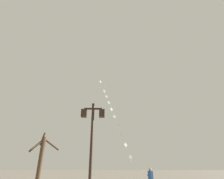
# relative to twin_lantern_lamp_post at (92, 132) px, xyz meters

# --- Properties ---
(twin_lantern_lamp_post) EXTENTS (1.21, 0.28, 4.88)m
(twin_lantern_lamp_post) POSITION_rel_twin_lantern_lamp_post_xyz_m (0.00, 0.00, 0.00)
(twin_lantern_lamp_post) COLOR black
(twin_lantern_lamp_post) RESTS_ON ground_plane
(kite_train) EXTENTS (4.57, 9.82, 15.37)m
(kite_train) POSITION_rel_twin_lantern_lamp_post_xyz_m (1.46, 13.13, 4.89)
(kite_train) COLOR brown
(kite_train) RESTS_ON ground_plane
(kite_flyer) EXTENTS (0.38, 0.62, 1.71)m
(kite_flyer) POSITION_rel_twin_lantern_lamp_post_xyz_m (4.22, 6.42, -2.47)
(kite_flyer) COLOR #1E1E2D
(kite_flyer) RESTS_ON ground_plane
(bare_tree) EXTENTS (1.93, 1.27, 4.07)m
(bare_tree) POSITION_rel_twin_lantern_lamp_post_xyz_m (-3.78, 4.10, -1.28)
(bare_tree) COLOR #4C3826
(bare_tree) RESTS_ON ground_plane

